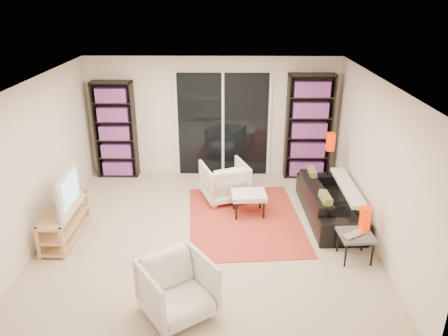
{
  "coord_description": "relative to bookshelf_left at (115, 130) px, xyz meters",
  "views": [
    {
      "loc": [
        0.33,
        -5.97,
        3.57
      ],
      "look_at": [
        0.25,
        0.3,
        1.0
      ],
      "focal_mm": 35.0,
      "sensor_mm": 36.0,
      "label": 1
    }
  ],
  "objects": [
    {
      "name": "armchair_front",
      "position": [
        1.69,
        -4.16,
        -0.62
      ],
      "size": [
        1.06,
        1.07,
        0.71
      ],
      "primitive_type": "imported",
      "rotation": [
        0.0,
        0.0,
        0.61
      ],
      "color": "silver",
      "rests_on": "floor"
    },
    {
      "name": "laptop",
      "position": [
        4.04,
        -3.06,
        -0.56
      ],
      "size": [
        0.4,
        0.36,
        0.03
      ],
      "primitive_type": "imported",
      "rotation": [
        0.0,
        0.0,
        0.57
      ],
      "color": "silver",
      "rests_on": "side_table"
    },
    {
      "name": "floor_lamp",
      "position": [
        4.1,
        -0.86,
        -0.08
      ],
      "size": [
        0.18,
        0.18,
        1.2
      ],
      "color": "black",
      "rests_on": "floor"
    },
    {
      "name": "bookshelf_right",
      "position": [
        3.85,
        -0.0,
        0.07
      ],
      "size": [
        0.9,
        0.3,
        2.1
      ],
      "color": "black",
      "rests_on": "ground"
    },
    {
      "name": "wall_front",
      "position": [
        1.95,
        -4.83,
        0.22
      ],
      "size": [
        5.0,
        0.02,
        2.4
      ],
      "primitive_type": "cube",
      "color": "#F1E6CE",
      "rests_on": "ground"
    },
    {
      "name": "tv",
      "position": [
        -0.22,
        -2.47,
        -0.19
      ],
      "size": [
        0.18,
        0.99,
        0.57
      ],
      "primitive_type": "imported",
      "rotation": [
        0.0,
        0.0,
        1.63
      ],
      "color": "black",
      "rests_on": "tv_stand"
    },
    {
      "name": "tv_stand",
      "position": [
        -0.24,
        -2.47,
        -0.71
      ],
      "size": [
        0.4,
        1.25,
        0.5
      ],
      "color": "#E1B77E",
      "rests_on": "floor"
    },
    {
      "name": "ottoman",
      "position": [
        2.61,
        -1.67,
        -0.63
      ],
      "size": [
        0.61,
        0.52,
        0.4
      ],
      "color": "silver",
      "rests_on": "floor"
    },
    {
      "name": "side_table",
      "position": [
        4.07,
        -2.98,
        -0.62
      ],
      "size": [
        0.5,
        0.5,
        0.4
      ],
      "color": "#4E4E54",
      "rests_on": "floor"
    },
    {
      "name": "wall_left",
      "position": [
        -0.55,
        -2.33,
        0.22
      ],
      "size": [
        0.02,
        5.0,
        2.4
      ],
      "primitive_type": "cube",
      "color": "#F1E6CE",
      "rests_on": "ground"
    },
    {
      "name": "ceiling",
      "position": [
        1.95,
        -2.33,
        1.42
      ],
      "size": [
        5.0,
        5.0,
        0.02
      ],
      "primitive_type": "cube",
      "color": "white",
      "rests_on": "wall_back"
    },
    {
      "name": "sliding_door",
      "position": [
        2.15,
        0.13,
        0.07
      ],
      "size": [
        1.92,
        0.08,
        2.16
      ],
      "color": "white",
      "rests_on": "ground"
    },
    {
      "name": "wall_back",
      "position": [
        1.95,
        0.17,
        0.22
      ],
      "size": [
        5.0,
        0.02,
        2.4
      ],
      "primitive_type": "cube",
      "color": "#F1E6CE",
      "rests_on": "ground"
    },
    {
      "name": "floor",
      "position": [
        1.95,
        -2.33,
        -0.98
      ],
      "size": [
        5.0,
        5.0,
        0.0
      ],
      "primitive_type": "plane",
      "color": "beige",
      "rests_on": "ground"
    },
    {
      "name": "bookshelf_left",
      "position": [
        0.0,
        0.0,
        0.0
      ],
      "size": [
        0.8,
        0.3,
        1.95
      ],
      "color": "black",
      "rests_on": "ground"
    },
    {
      "name": "rug",
      "position": [
        2.54,
        -1.87,
        -0.97
      ],
      "size": [
        2.03,
        2.62,
        0.01
      ],
      "primitive_type": "cube",
      "rotation": [
        0.0,
        0.0,
        0.09
      ],
      "color": "#C03928",
      "rests_on": "floor"
    },
    {
      "name": "wall_right",
      "position": [
        4.45,
        -2.33,
        0.22
      ],
      "size": [
        0.02,
        5.0,
        2.4
      ],
      "primitive_type": "cube",
      "color": "#F1E6CE",
      "rests_on": "ground"
    },
    {
      "name": "table_lamp",
      "position": [
        4.2,
        -2.86,
        -0.39
      ],
      "size": [
        0.16,
        0.16,
        0.36
      ],
      "primitive_type": "cylinder",
      "color": "red",
      "rests_on": "side_table"
    },
    {
      "name": "armchair_back",
      "position": [
        2.2,
        -1.08,
        -0.62
      ],
      "size": [
        0.97,
        0.99,
        0.71
      ],
      "primitive_type": "imported",
      "rotation": [
        0.0,
        0.0,
        3.48
      ],
      "color": "silver",
      "rests_on": "floor"
    },
    {
      "name": "sofa",
      "position": [
        3.97,
        -1.75,
        -0.69
      ],
      "size": [
        0.85,
        2.01,
        0.58
      ],
      "primitive_type": "imported",
      "rotation": [
        0.0,
        0.0,
        1.61
      ],
      "color": "black",
      "rests_on": "floor"
    }
  ]
}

